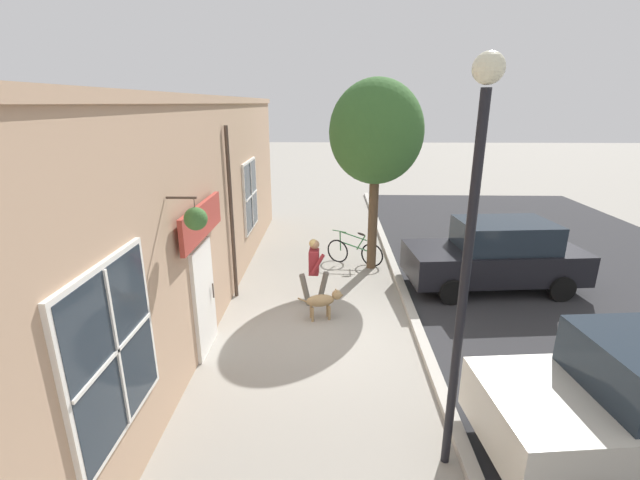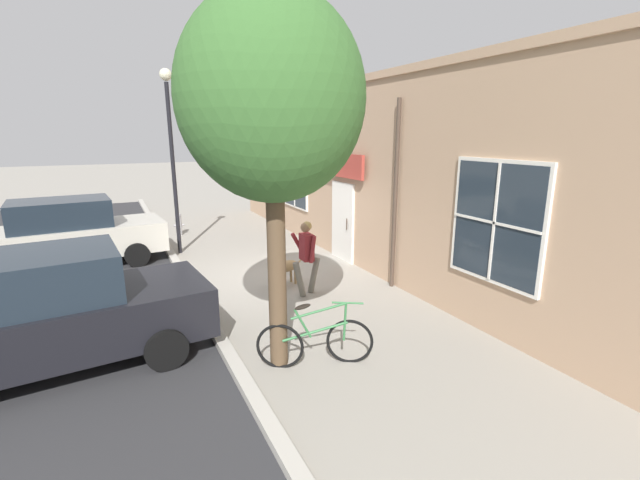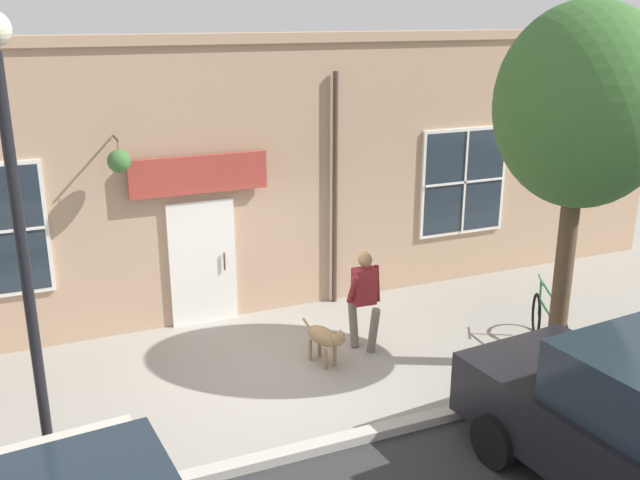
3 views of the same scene
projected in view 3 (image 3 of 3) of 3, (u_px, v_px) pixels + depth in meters
ground_plane at (282, 372)px, 10.33m from camera, size 90.00×90.00×0.00m
storefront_facade at (230, 181)px, 11.66m from camera, size 0.95×18.00×4.67m
pedestrian_walking at (364, 293)px, 10.73m from camera, size 0.70×0.56×1.60m
dog_on_leash at (325, 337)px, 10.42m from camera, size 1.01×0.43×0.67m
street_tree_by_curb at (582, 113)px, 9.45m from camera, size 2.48×2.23×5.16m
leaning_bicycle at (549, 325)px, 10.96m from camera, size 1.61×0.73×1.01m
street_lamp at (17, 207)px, 6.63m from camera, size 0.32×0.32×5.01m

